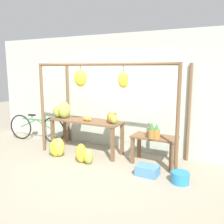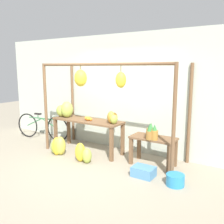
# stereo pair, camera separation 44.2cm
# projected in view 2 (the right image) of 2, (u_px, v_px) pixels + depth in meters

# --- Properties ---
(ground_plane) EXTENTS (20.00, 20.00, 0.00)m
(ground_plane) POSITION_uv_depth(u_px,v_px,m) (83.00, 170.00, 4.94)
(ground_plane) COLOR gray
(shop_wall_back) EXTENTS (8.00, 0.08, 2.80)m
(shop_wall_back) POSITION_uv_depth(u_px,v_px,m) (125.00, 93.00, 6.03)
(shop_wall_back) COLOR #B7C1B2
(shop_wall_back) RESTS_ON ground_plane
(stall_awning) EXTENTS (3.28, 1.13, 2.10)m
(stall_awning) POSITION_uv_depth(u_px,v_px,m) (103.00, 92.00, 5.36)
(stall_awning) COLOR brown
(stall_awning) RESTS_ON ground_plane
(display_table_main) EXTENTS (1.76, 0.57, 0.79)m
(display_table_main) POSITION_uv_depth(u_px,v_px,m) (88.00, 125.00, 5.94)
(display_table_main) COLOR brown
(display_table_main) RESTS_ON ground_plane
(display_table_side) EXTENTS (0.93, 0.47, 0.60)m
(display_table_side) POSITION_uv_depth(u_px,v_px,m) (153.00, 144.00, 5.12)
(display_table_side) COLOR brown
(display_table_side) RESTS_ON ground_plane
(banana_pile_on_table) EXTENTS (0.52, 0.38, 0.40)m
(banana_pile_on_table) POSITION_uv_depth(u_px,v_px,m) (65.00, 110.00, 6.19)
(banana_pile_on_table) COLOR #9EB247
(banana_pile_on_table) RESTS_ON display_table_main
(orange_pile) EXTENTS (0.23, 0.14, 0.09)m
(orange_pile) POSITION_uv_depth(u_px,v_px,m) (88.00, 119.00, 5.82)
(orange_pile) COLOR orange
(orange_pile) RESTS_ON display_table_main
(pineapple_cluster) EXTENTS (0.32, 0.41, 0.31)m
(pineapple_cluster) POSITION_uv_depth(u_px,v_px,m) (151.00, 132.00, 5.00)
(pineapple_cluster) COLOR #A3702D
(pineapple_cluster) RESTS_ON display_table_side
(banana_pile_ground_left) EXTENTS (0.46, 0.38, 0.43)m
(banana_pile_ground_left) POSITION_uv_depth(u_px,v_px,m) (58.00, 146.00, 5.80)
(banana_pile_ground_left) COLOR gold
(banana_pile_ground_left) RESTS_ON ground_plane
(banana_pile_ground_right) EXTENTS (0.49, 0.30, 0.41)m
(banana_pile_ground_right) POSITION_uv_depth(u_px,v_px,m) (83.00, 154.00, 5.34)
(banana_pile_ground_right) COLOR #9EB247
(banana_pile_ground_right) RESTS_ON ground_plane
(fruit_crate_white) EXTENTS (0.41, 0.30, 0.18)m
(fruit_crate_white) POSITION_uv_depth(u_px,v_px,m) (143.00, 172.00, 4.65)
(fruit_crate_white) COLOR #4C84B2
(fruit_crate_white) RESTS_ON ground_plane
(blue_bucket) EXTENTS (0.32, 0.32, 0.20)m
(blue_bucket) POSITION_uv_depth(u_px,v_px,m) (175.00, 180.00, 4.29)
(blue_bucket) COLOR teal
(blue_bucket) RESTS_ON ground_plane
(parked_bicycle) EXTENTS (1.75, 0.29, 0.74)m
(parked_bicycle) POSITION_uv_depth(u_px,v_px,m) (42.00, 126.00, 7.03)
(parked_bicycle) COLOR black
(parked_bicycle) RESTS_ON ground_plane
(papaya_pile) EXTENTS (0.35, 0.36, 0.27)m
(papaya_pile) POSITION_uv_depth(u_px,v_px,m) (112.00, 118.00, 5.53)
(papaya_pile) COLOR gold
(papaya_pile) RESTS_ON display_table_main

